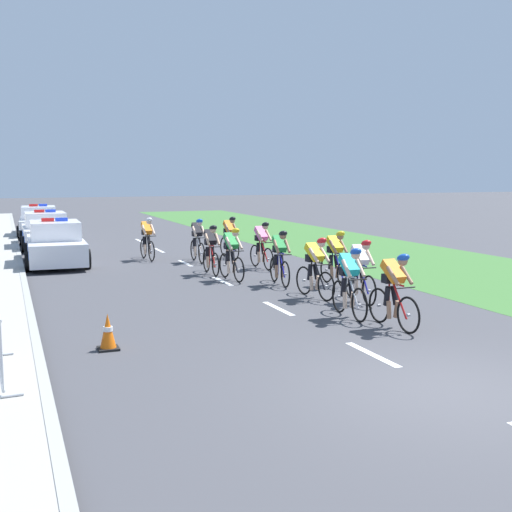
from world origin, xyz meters
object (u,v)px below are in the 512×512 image
at_px(cyclist_lead, 394,289).
at_px(cyclist_eleventh, 230,237).
at_px(cyclist_second, 350,281).
at_px(cyclist_fourth, 315,267).
at_px(cyclist_ninth, 211,249).
at_px(cyclist_twelfth, 147,238).
at_px(police_car_nearest, 55,245).
at_px(police_car_second, 46,231).
at_px(cyclist_fifth, 335,257).
at_px(police_car_third, 39,222).
at_px(cyclist_eighth, 262,244).
at_px(cyclist_third, 361,270).
at_px(cyclist_tenth, 198,240).
at_px(cyclist_sixth, 280,257).
at_px(cyclist_seventh, 232,253).
at_px(traffic_cone_near, 108,332).

relative_size(cyclist_lead, cyclist_eleventh, 1.00).
height_order(cyclist_second, cyclist_eleventh, same).
height_order(cyclist_fourth, cyclist_ninth, same).
height_order(cyclist_twelfth, police_car_nearest, police_car_nearest).
height_order(cyclist_fourth, police_car_second, police_car_second).
bearing_deg(cyclist_fifth, cyclist_second, -114.25).
bearing_deg(police_car_third, cyclist_fifth, -68.91).
distance_m(cyclist_lead, cyclist_eleventh, 11.33).
height_order(cyclist_eleventh, police_car_nearest, police_car_nearest).
height_order(cyclist_eighth, cyclist_twelfth, same).
relative_size(cyclist_third, cyclist_tenth, 1.00).
height_order(cyclist_sixth, cyclist_ninth, same).
bearing_deg(cyclist_second, cyclist_fifth, 65.75).
distance_m(cyclist_fifth, cyclist_seventh, 3.02).
relative_size(cyclist_twelfth, police_car_nearest, 0.39).
bearing_deg(police_car_nearest, police_car_second, 89.99).
bearing_deg(cyclist_second, traffic_cone_near, -172.73).
xyz_separation_m(cyclist_second, cyclist_fifth, (1.63, 3.61, 0.00)).
height_order(police_car_second, police_car_third, same).
bearing_deg(cyclist_tenth, cyclist_eleventh, 23.70).
distance_m(cyclist_fourth, cyclist_ninth, 4.72).
bearing_deg(police_car_third, cyclist_third, -72.57).
distance_m(cyclist_eighth, cyclist_ninth, 1.98).
relative_size(cyclist_fifth, cyclist_twelfth, 1.00).
xyz_separation_m(cyclist_seventh, police_car_third, (-4.50, 15.87, -0.11)).
distance_m(cyclist_third, cyclist_eighth, 5.96).
height_order(cyclist_lead, cyclist_fifth, same).
height_order(cyclist_eighth, traffic_cone_near, cyclist_eighth).
bearing_deg(cyclist_ninth, cyclist_lead, -80.72).
bearing_deg(cyclist_fifth, cyclist_eighth, 100.52).
bearing_deg(police_car_nearest, cyclist_seventh, -48.84).
bearing_deg(police_car_nearest, cyclist_lead, -64.81).
bearing_deg(cyclist_eleventh, cyclist_sixth, -95.62).
distance_m(cyclist_eighth, police_car_nearest, 7.01).
relative_size(cyclist_eleventh, traffic_cone_near, 2.69).
distance_m(cyclist_eighth, traffic_cone_near, 10.06).
height_order(cyclist_tenth, police_car_third, police_car_third).
height_order(cyclist_third, cyclist_eleventh, same).
height_order(cyclist_fifth, police_car_second, police_car_second).
bearing_deg(cyclist_sixth, cyclist_twelfth, 109.73).
bearing_deg(police_car_nearest, cyclist_fourth, -56.84).
xyz_separation_m(cyclist_fifth, police_car_third, (-6.85, 17.76, -0.11)).
distance_m(cyclist_fifth, traffic_cone_near, 8.05).
distance_m(cyclist_fourth, police_car_nearest, 10.09).
xyz_separation_m(cyclist_seventh, cyclist_twelfth, (-1.35, 5.24, 0.00)).
relative_size(police_car_second, traffic_cone_near, 6.89).
bearing_deg(cyclist_lead, cyclist_tenth, 94.81).
distance_m(cyclist_lead, cyclist_eighth, 8.49).
height_order(cyclist_twelfth, traffic_cone_near, cyclist_twelfth).
bearing_deg(cyclist_twelfth, cyclist_seventh, -75.59).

